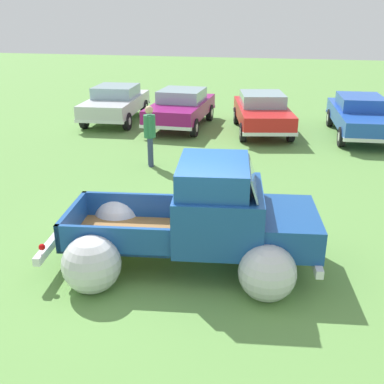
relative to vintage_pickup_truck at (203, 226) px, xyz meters
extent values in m
plane|color=#609347|center=(-0.38, -0.05, -0.76)|extent=(80.00, 80.00, 0.00)
cylinder|color=black|center=(0.94, 1.00, -0.38)|extent=(0.78, 0.32, 0.76)
cylinder|color=silver|center=(0.94, 1.00, -0.38)|extent=(0.37, 0.28, 0.34)
cylinder|color=black|center=(1.17, -0.72, -0.38)|extent=(0.78, 0.32, 0.76)
cylinder|color=silver|center=(1.17, -0.72, -0.38)|extent=(0.37, 0.28, 0.34)
cylinder|color=black|center=(-1.84, 0.63, -0.38)|extent=(0.78, 0.32, 0.76)
cylinder|color=silver|center=(-1.84, 0.63, -0.38)|extent=(0.37, 0.28, 0.34)
cylinder|color=black|center=(-1.61, -1.09, -0.38)|extent=(0.78, 0.32, 0.76)
cylinder|color=silver|center=(-1.61, -1.09, -0.38)|extent=(0.37, 0.28, 0.34)
sphere|color=silver|center=(-1.85, 0.68, -0.32)|extent=(1.08, 1.08, 0.96)
sphere|color=silver|center=(-1.60, -1.14, -0.32)|extent=(1.08, 1.08, 0.96)
cube|color=olive|center=(-1.33, -0.18, -0.22)|extent=(2.24, 1.80, 0.04)
cube|color=#19478C|center=(-1.42, 0.54, 0.01)|extent=(2.04, 0.35, 0.50)
cube|color=#19478C|center=(-1.23, -0.90, 0.01)|extent=(2.04, 0.35, 0.50)
cube|color=#19478C|center=(-0.35, -0.05, 0.01)|extent=(0.28, 1.54, 0.50)
cube|color=#19478C|center=(-2.30, -0.31, 0.01)|extent=(0.28, 1.54, 0.50)
cube|color=#19478C|center=(0.26, 0.03, 0.24)|extent=(1.66, 1.88, 0.95)
cube|color=#19478C|center=(0.16, 0.02, 0.94)|extent=(1.35, 1.68, 0.45)
cube|color=#8CADB7|center=(0.80, 0.11, 0.92)|extent=(0.34, 1.47, 0.38)
cube|color=#19478C|center=(1.30, 0.18, 0.04)|extent=(1.46, 1.77, 0.55)
sphere|color=silver|center=(0.93, 1.03, -0.34)|extent=(1.03, 1.03, 0.92)
sphere|color=silver|center=(1.17, -0.75, -0.34)|extent=(1.03, 1.03, 0.92)
cube|color=silver|center=(-2.60, -0.35, -0.30)|extent=(0.38, 1.98, 0.14)
cube|color=silver|center=(1.84, 0.25, -0.30)|extent=(0.38, 1.98, 0.14)
sphere|color=red|center=(-2.67, 0.44, -0.12)|extent=(0.12, 0.12, 0.11)
sphere|color=red|center=(-2.46, -1.13, -0.12)|extent=(0.12, 0.12, 0.11)
cylinder|color=black|center=(-4.80, 9.21, -0.43)|extent=(0.25, 0.67, 0.66)
cylinder|color=silver|center=(-4.80, 9.21, -0.43)|extent=(0.23, 0.31, 0.30)
cylinder|color=black|center=(-6.51, 9.08, -0.43)|extent=(0.25, 0.67, 0.66)
cylinder|color=silver|center=(-6.51, 9.08, -0.43)|extent=(0.23, 0.31, 0.30)
cylinder|color=black|center=(-5.01, 11.93, -0.43)|extent=(0.25, 0.67, 0.66)
cylinder|color=silver|center=(-5.01, 11.93, -0.43)|extent=(0.23, 0.31, 0.30)
cylinder|color=black|center=(-6.72, 11.80, -0.43)|extent=(0.25, 0.67, 0.66)
cylinder|color=silver|center=(-6.72, 11.80, -0.43)|extent=(0.23, 0.31, 0.30)
cube|color=silver|center=(-5.76, 10.50, -0.05)|extent=(2.15, 4.39, 0.55)
cube|color=#8CADB7|center=(-5.77, 10.67, 0.45)|extent=(1.72, 1.91, 0.45)
cube|color=silver|center=(-5.92, 12.59, -0.31)|extent=(1.89, 0.24, 0.12)
cube|color=silver|center=(-5.60, 8.42, -0.31)|extent=(1.89, 0.24, 0.12)
cylinder|color=black|center=(-2.08, 8.77, -0.43)|extent=(0.21, 0.66, 0.66)
cylinder|color=silver|center=(-2.08, 8.77, -0.43)|extent=(0.22, 0.30, 0.30)
cylinder|color=black|center=(-3.81, 8.80, -0.43)|extent=(0.21, 0.66, 0.66)
cylinder|color=silver|center=(-3.81, 8.80, -0.43)|extent=(0.22, 0.30, 0.30)
cylinder|color=black|center=(-2.03, 11.49, -0.43)|extent=(0.21, 0.66, 0.66)
cylinder|color=silver|center=(-2.03, 11.49, -0.43)|extent=(0.22, 0.30, 0.30)
cylinder|color=black|center=(-3.75, 11.53, -0.43)|extent=(0.21, 0.66, 0.66)
cylinder|color=silver|center=(-3.75, 11.53, -0.43)|extent=(0.22, 0.30, 0.30)
cube|color=#8C1466|center=(-2.92, 10.15, -0.05)|extent=(1.94, 4.30, 0.55)
cube|color=#8CADB7|center=(-2.91, 10.32, 0.45)|extent=(1.64, 1.82, 0.45)
cube|color=silver|center=(-2.87, 12.24, -0.31)|extent=(1.91, 0.14, 0.12)
cube|color=silver|center=(-2.96, 8.06, -0.31)|extent=(1.91, 0.14, 0.12)
cylinder|color=black|center=(1.33, 8.81, -0.43)|extent=(0.33, 0.69, 0.66)
cylinder|color=silver|center=(1.33, 8.81, -0.43)|extent=(0.27, 0.33, 0.30)
cylinder|color=black|center=(-0.29, 8.47, -0.43)|extent=(0.33, 0.69, 0.66)
cylinder|color=silver|center=(-0.29, 8.47, -0.43)|extent=(0.27, 0.33, 0.30)
cylinder|color=black|center=(0.75, 11.52, -0.43)|extent=(0.33, 0.69, 0.66)
cylinder|color=silver|center=(0.75, 11.52, -0.43)|extent=(0.27, 0.33, 0.30)
cylinder|color=black|center=(-0.86, 11.17, -0.43)|extent=(0.33, 0.69, 0.66)
cylinder|color=silver|center=(-0.86, 11.17, -0.43)|extent=(0.27, 0.33, 0.30)
cube|color=red|center=(0.23, 9.99, -0.05)|extent=(2.64, 4.59, 0.55)
cube|color=#8CADB7|center=(0.20, 10.16, 0.45)|extent=(1.88, 2.09, 0.45)
cube|color=silver|center=(-0.21, 12.07, -0.31)|extent=(1.81, 0.48, 0.12)
cube|color=silver|center=(0.68, 7.92, -0.31)|extent=(1.81, 0.48, 0.12)
cylinder|color=black|center=(3.01, 8.56, -0.43)|extent=(0.25, 0.67, 0.66)
cylinder|color=silver|center=(3.01, 8.56, -0.43)|extent=(0.23, 0.31, 0.30)
cylinder|color=black|center=(4.39, 11.67, -0.43)|extent=(0.25, 0.67, 0.66)
cylinder|color=silver|center=(4.39, 11.67, -0.43)|extent=(0.23, 0.31, 0.30)
cylinder|color=black|center=(2.80, 11.56, -0.43)|extent=(0.25, 0.67, 0.66)
cylinder|color=silver|center=(2.80, 11.56, -0.43)|extent=(0.23, 0.31, 0.30)
cube|color=blue|center=(3.70, 10.11, -0.05)|extent=(2.04, 4.80, 0.55)
cube|color=blue|center=(3.69, 10.30, 0.45)|extent=(1.61, 2.07, 0.45)
cube|color=silver|center=(3.54, 12.41, -0.31)|extent=(1.78, 0.22, 0.12)
cube|color=silver|center=(3.86, 7.81, -0.31)|extent=(1.78, 0.22, 0.12)
cylinder|color=navy|center=(-2.57, 5.11, -0.33)|extent=(0.20, 0.20, 0.86)
cylinder|color=navy|center=(-2.64, 5.27, -0.33)|extent=(0.20, 0.20, 0.86)
cylinder|color=#2D724C|center=(-2.60, 5.19, 0.42)|extent=(0.45, 0.45, 0.64)
cylinder|color=#2D724C|center=(-2.52, 4.99, 0.45)|extent=(0.12, 0.12, 0.61)
cylinder|color=#2D724C|center=(-2.69, 5.39, 0.45)|extent=(0.12, 0.12, 0.61)
sphere|color=#DBAD84|center=(-2.60, 5.19, 0.89)|extent=(0.30, 0.30, 0.23)
camera|label=1|loc=(1.37, -7.03, 3.45)|focal=42.75mm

